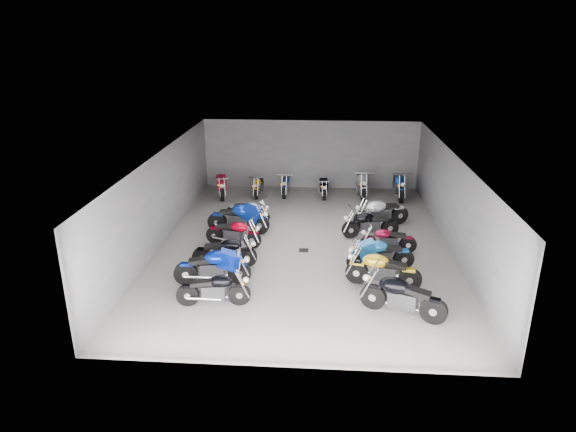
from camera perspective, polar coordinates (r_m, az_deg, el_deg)
name	(u,v)px	position (r m, az deg, el deg)	size (l,w,h in m)	color
ground	(304,245)	(18.09, 1.82, -3.20)	(14.00, 14.00, 0.00)	gray
wall_back	(311,155)	(24.26, 2.54, 6.83)	(10.00, 0.10, 3.20)	slate
wall_left	(161,198)	(18.39, -13.90, 1.92)	(0.10, 14.00, 3.20)	slate
wall_right	(454,205)	(18.06, 17.94, 1.18)	(0.10, 14.00, 3.20)	slate
ceiling	(305,155)	(17.08, 1.94, 6.78)	(10.00, 14.00, 0.04)	black
drain_grate	(304,250)	(17.63, 1.75, -3.82)	(0.32, 0.32, 0.01)	black
motorcycle_left_a	(214,289)	(14.23, -8.19, -8.03)	(2.03, 0.45, 0.89)	black
motorcycle_left_b	(213,267)	(15.33, -8.29, -5.63)	(2.29, 0.52, 1.01)	black
motorcycle_left_c	(225,252)	(16.41, -6.97, -3.97)	(2.08, 0.44, 0.92)	black
motorcycle_left_d	(234,233)	(17.90, -6.01, -1.86)	(2.02, 0.62, 0.90)	black
motorcycle_left_e	(239,218)	(19.03, -5.46, -0.25)	(2.36, 0.54, 1.04)	black
motorcycle_left_f	(248,211)	(20.16, -4.43, 0.59)	(1.80, 0.68, 0.81)	black
motorcycle_right_a	(402,296)	(13.90, 12.55, -8.71)	(2.20, 1.07, 1.03)	black
motorcycle_right_b	(382,270)	(15.29, 10.43, -5.89)	(2.21, 0.67, 0.98)	black
motorcycle_right_c	(380,255)	(16.29, 10.16, -4.26)	(2.15, 0.59, 0.95)	black
motorcycle_right_d	(388,240)	(17.63, 11.02, -2.61)	(1.92, 0.39, 0.84)	black
motorcycle_right_e	(370,224)	(18.79, 9.07, -0.88)	(2.09, 0.60, 0.93)	black
motorcycle_right_f	(381,213)	(19.87, 10.24, 0.38)	(2.18, 1.07, 1.02)	black
motorcycle_back_a	(221,184)	(23.38, -7.46, 3.49)	(0.73, 2.23, 1.00)	black
motorcycle_back_b	(259,186)	(23.36, -3.28, 3.38)	(0.39, 1.88, 0.83)	black
motorcycle_back_c	(286,184)	(23.45, -0.24, 3.57)	(0.41, 2.04, 0.90)	black
motorcycle_back_d	(323,186)	(23.27, 3.88, 3.32)	(0.43, 1.92, 0.84)	black
motorcycle_back_e	(362,184)	(23.45, 8.19, 3.57)	(0.48, 2.37, 1.04)	black
motorcycle_back_f	(399,185)	(23.51, 12.22, 3.37)	(0.46, 2.40, 1.05)	black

